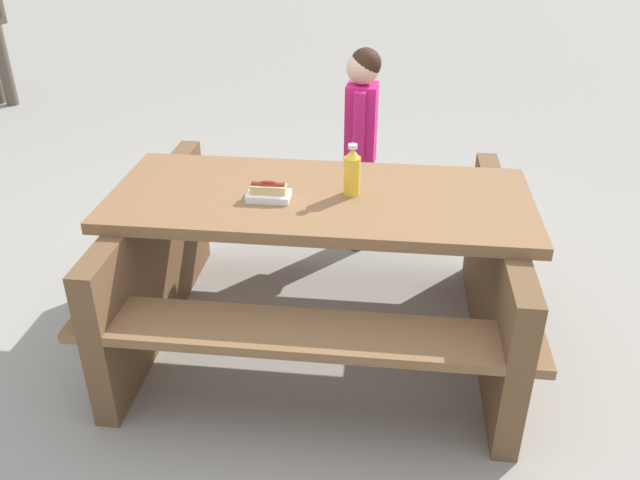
{
  "coord_description": "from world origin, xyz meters",
  "views": [
    {
      "loc": [
        -0.08,
        2.54,
        1.92
      ],
      "look_at": [
        0.0,
        0.0,
        0.52
      ],
      "focal_mm": 36.67,
      "sensor_mm": 36.0,
      "label": 1
    }
  ],
  "objects": [
    {
      "name": "ground_plane",
      "position": [
        0.0,
        0.0,
        0.0
      ],
      "size": [
        30.0,
        30.0,
        0.0
      ],
      "primitive_type": "plane",
      "color": "gray",
      "rests_on": "ground"
    },
    {
      "name": "picnic_table",
      "position": [
        0.0,
        0.0,
        0.44
      ],
      "size": [
        1.91,
        1.54,
        0.75
      ],
      "color": "brown",
      "rests_on": "ground"
    },
    {
      "name": "soda_bottle",
      "position": [
        -0.13,
        -0.01,
        0.85
      ],
      "size": [
        0.07,
        0.07,
        0.22
      ],
      "color": "yellow",
      "rests_on": "picnic_table"
    },
    {
      "name": "hotdog_tray",
      "position": [
        0.21,
        0.06,
        0.78
      ],
      "size": [
        0.19,
        0.12,
        0.08
      ],
      "color": "white",
      "rests_on": "picnic_table"
    },
    {
      "name": "child_in_coat",
      "position": [
        -0.2,
        -0.92,
        0.75
      ],
      "size": [
        0.19,
        0.29,
        1.17
      ],
      "color": "#262633",
      "rests_on": "ground"
    }
  ]
}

